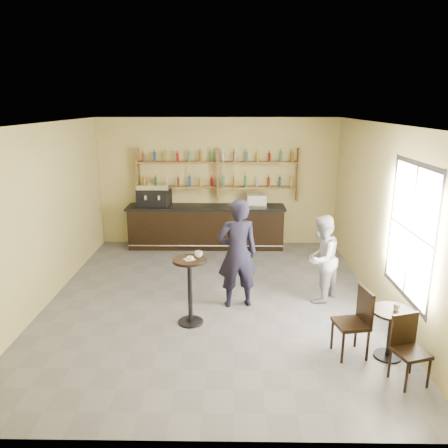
{
  "coord_description": "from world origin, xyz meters",
  "views": [
    {
      "loc": [
        0.32,
        -7.42,
        3.53
      ],
      "look_at": [
        0.2,
        0.8,
        1.25
      ],
      "focal_mm": 35.0,
      "sensor_mm": 36.0,
      "label": 1
    }
  ],
  "objects_px": {
    "espresso_machine": "(154,195)",
    "chair_west": "(351,323)",
    "man_main": "(237,253)",
    "cafe_table": "(390,334)",
    "chair_south": "(411,352)",
    "pedestal_table": "(190,292)",
    "bar_counter": "(206,226)",
    "patron_second": "(321,259)",
    "pastry_case": "(256,201)"
  },
  "relations": [
    {
      "from": "pedestal_table",
      "to": "patron_second",
      "type": "xyz_separation_m",
      "value": [
        2.3,
        0.92,
        0.25
      ]
    },
    {
      "from": "man_main",
      "to": "cafe_table",
      "type": "bearing_deg",
      "value": 131.52
    },
    {
      "from": "chair_south",
      "to": "man_main",
      "type": "bearing_deg",
      "value": 117.59
    },
    {
      "from": "pedestal_table",
      "to": "bar_counter",
      "type": "bearing_deg",
      "value": 89.36
    },
    {
      "from": "chair_south",
      "to": "espresso_machine",
      "type": "bearing_deg",
      "value": 110.31
    },
    {
      "from": "bar_counter",
      "to": "man_main",
      "type": "relative_size",
      "value": 1.99
    },
    {
      "from": "pastry_case",
      "to": "pedestal_table",
      "type": "distance_m",
      "value": 4.26
    },
    {
      "from": "bar_counter",
      "to": "pedestal_table",
      "type": "bearing_deg",
      "value": -90.64
    },
    {
      "from": "chair_south",
      "to": "patron_second",
      "type": "relative_size",
      "value": 0.56
    },
    {
      "from": "bar_counter",
      "to": "patron_second",
      "type": "bearing_deg",
      "value": -53.87
    },
    {
      "from": "patron_second",
      "to": "bar_counter",
      "type": "bearing_deg",
      "value": -106.7
    },
    {
      "from": "cafe_table",
      "to": "patron_second",
      "type": "bearing_deg",
      "value": 108.41
    },
    {
      "from": "man_main",
      "to": "cafe_table",
      "type": "height_order",
      "value": "man_main"
    },
    {
      "from": "espresso_machine",
      "to": "patron_second",
      "type": "bearing_deg",
      "value": -32.24
    },
    {
      "from": "bar_counter",
      "to": "chair_west",
      "type": "distance_m",
      "value": 5.45
    },
    {
      "from": "cafe_table",
      "to": "pastry_case",
      "type": "bearing_deg",
      "value": 108.14
    },
    {
      "from": "man_main",
      "to": "chair_south",
      "type": "height_order",
      "value": "man_main"
    },
    {
      "from": "chair_west",
      "to": "pastry_case",
      "type": "bearing_deg",
      "value": -177.8
    },
    {
      "from": "bar_counter",
      "to": "chair_south",
      "type": "bearing_deg",
      "value": -62.25
    },
    {
      "from": "bar_counter",
      "to": "pastry_case",
      "type": "height_order",
      "value": "pastry_case"
    },
    {
      "from": "pedestal_table",
      "to": "patron_second",
      "type": "bearing_deg",
      "value": 21.69
    },
    {
      "from": "pastry_case",
      "to": "man_main",
      "type": "relative_size",
      "value": 0.24
    },
    {
      "from": "cafe_table",
      "to": "chair_west",
      "type": "xyz_separation_m",
      "value": [
        -0.55,
        0.05,
        0.14
      ]
    },
    {
      "from": "chair_west",
      "to": "patron_second",
      "type": "height_order",
      "value": "patron_second"
    },
    {
      "from": "pastry_case",
      "to": "pedestal_table",
      "type": "xyz_separation_m",
      "value": [
        -1.3,
        -4.01,
        -0.64
      ]
    },
    {
      "from": "pastry_case",
      "to": "patron_second",
      "type": "height_order",
      "value": "patron_second"
    },
    {
      "from": "pedestal_table",
      "to": "pastry_case",
      "type": "bearing_deg",
      "value": 72.04
    },
    {
      "from": "pedestal_table",
      "to": "chair_west",
      "type": "xyz_separation_m",
      "value": [
        2.38,
        -0.92,
        -0.06
      ]
    },
    {
      "from": "patron_second",
      "to": "pedestal_table",
      "type": "bearing_deg",
      "value": -31.15
    },
    {
      "from": "patron_second",
      "to": "espresso_machine",
      "type": "bearing_deg",
      "value": -93.97
    },
    {
      "from": "bar_counter",
      "to": "cafe_table",
      "type": "height_order",
      "value": "bar_counter"
    },
    {
      "from": "espresso_machine",
      "to": "pedestal_table",
      "type": "bearing_deg",
      "value": -63.93
    },
    {
      "from": "espresso_machine",
      "to": "patron_second",
      "type": "relative_size",
      "value": 0.47
    },
    {
      "from": "pastry_case",
      "to": "cafe_table",
      "type": "distance_m",
      "value": 5.3
    },
    {
      "from": "pedestal_table",
      "to": "man_main",
      "type": "relative_size",
      "value": 0.57
    },
    {
      "from": "pedestal_table",
      "to": "chair_west",
      "type": "distance_m",
      "value": 2.55
    },
    {
      "from": "pastry_case",
      "to": "chair_west",
      "type": "relative_size",
      "value": 0.47
    },
    {
      "from": "espresso_machine",
      "to": "chair_west",
      "type": "distance_m",
      "value": 6.17
    },
    {
      "from": "espresso_machine",
      "to": "pedestal_table",
      "type": "relative_size",
      "value": 0.68
    },
    {
      "from": "chair_south",
      "to": "pedestal_table",
      "type": "bearing_deg",
      "value": 135.42
    },
    {
      "from": "bar_counter",
      "to": "pastry_case",
      "type": "relative_size",
      "value": 8.21
    },
    {
      "from": "chair_west",
      "to": "chair_south",
      "type": "distance_m",
      "value": 0.89
    },
    {
      "from": "bar_counter",
      "to": "chair_west",
      "type": "relative_size",
      "value": 3.88
    },
    {
      "from": "espresso_machine",
      "to": "pedestal_table",
      "type": "xyz_separation_m",
      "value": [
        1.24,
        -4.01,
        -0.77
      ]
    },
    {
      "from": "bar_counter",
      "to": "espresso_machine",
      "type": "distance_m",
      "value": 1.51
    },
    {
      "from": "patron_second",
      "to": "cafe_table",
      "type": "bearing_deg",
      "value": 55.58
    },
    {
      "from": "espresso_machine",
      "to": "pastry_case",
      "type": "distance_m",
      "value": 2.54
    },
    {
      "from": "espresso_machine",
      "to": "chair_south",
      "type": "xyz_separation_m",
      "value": [
        4.22,
        -5.58,
        -0.88
      ]
    },
    {
      "from": "bar_counter",
      "to": "pedestal_table",
      "type": "xyz_separation_m",
      "value": [
        -0.04,
        -4.01,
        0.03
      ]
    },
    {
      "from": "pedestal_table",
      "to": "man_main",
      "type": "distance_m",
      "value": 1.12
    }
  ]
}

